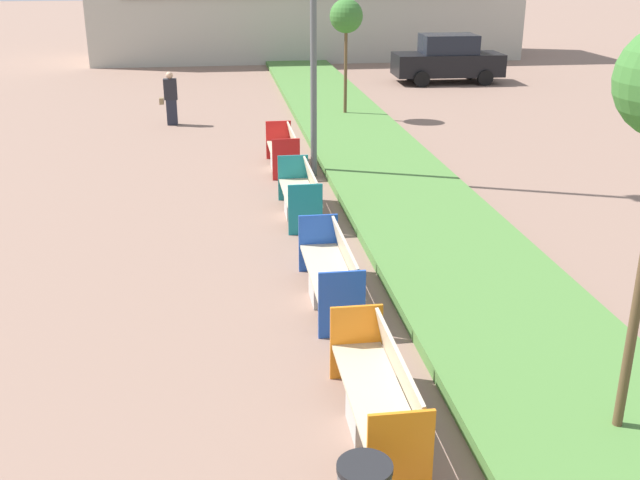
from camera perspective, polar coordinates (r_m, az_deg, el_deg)
The scene contains 8 objects.
planter_grass_strip at distance 13.36m, azimuth 9.08°, elevation 0.28°, with size 2.80×120.00×0.18m.
bench_orange_frame at distance 8.04m, azimuth 4.49°, elevation -12.03°, with size 0.65×2.21×0.94m.
bench_blue_frame at distance 10.84m, azimuth 0.89°, elevation -2.82°, with size 0.65×2.29×0.94m.
bench_teal_frame at distance 14.41m, azimuth -1.47°, elevation 3.25°, with size 0.65×2.11×0.94m.
bench_red_frame at distance 17.73m, azimuth -2.78°, elevation 6.60°, with size 0.65×1.96×0.94m.
sapling_tree_far at distance 23.08m, azimuth 2.01°, elevation 16.58°, with size 0.99×0.99×3.55m.
pedestrian_walking at distance 22.84m, azimuth -11.31°, elevation 10.53°, with size 0.53×0.24×1.56m.
parked_car_distant at distance 30.58m, azimuth 9.70°, elevation 13.42°, with size 4.25×2.00×1.86m.
Camera 1 is at (-0.61, 0.07, 4.73)m, focal length 42.00 mm.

